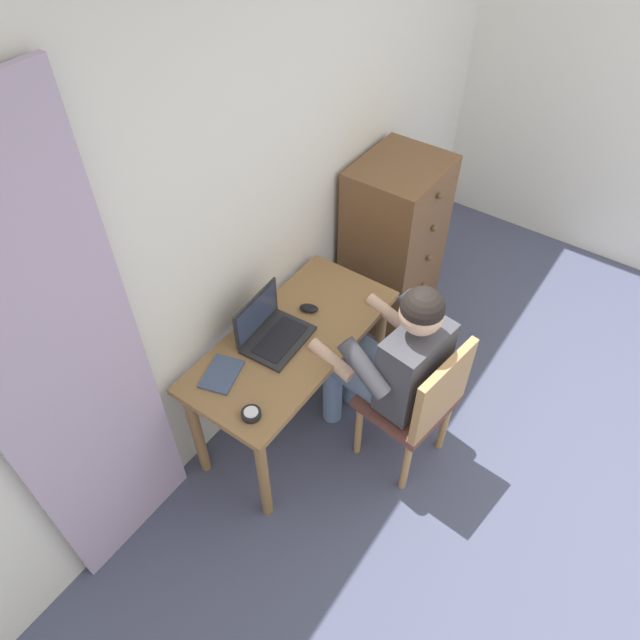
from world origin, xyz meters
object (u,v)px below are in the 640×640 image
person_seated (393,359)px  computer_mouse (309,308)px  desk (293,352)px  dresser (393,243)px  chair (419,402)px  laptop (271,331)px  notebook_pad (222,374)px  desk_clock (251,414)px

person_seated → computer_mouse: person_seated is taller
desk → dresser: 1.12m
dresser → person_seated: person_seated is taller
desk → dresser: bearing=2.6°
dresser → chair: 1.18m
chair → person_seated: 0.26m
dresser → laptop: 1.20m
dresser → person_seated: 1.07m
notebook_pad → person_seated: bearing=-63.3°
desk_clock → laptop: bearing=27.7°
desk → chair: (0.17, -0.65, -0.10)m
laptop → notebook_pad: 0.33m
computer_mouse → desk_clock: bearing=173.4°
desk_clock → notebook_pad: bearing=69.7°
person_seated → computer_mouse: (0.01, 0.52, 0.05)m
person_seated → chair: bearing=-97.2°
chair → person_seated: (0.02, 0.18, 0.18)m
chair → notebook_pad: chair is taller
chair → desk_clock: size_ratio=9.97×
desk → laptop: laptop is taller
desk_clock → notebook_pad: 0.28m
desk → desk_clock: bearing=-164.1°
desk → laptop: 0.20m
chair → notebook_pad: (-0.55, 0.78, 0.22)m
laptop → computer_mouse: laptop is taller
desk → person_seated: size_ratio=0.98×
desk → person_seated: (0.19, -0.47, 0.09)m
person_seated → computer_mouse: size_ratio=12.15×
desk → person_seated: bearing=-68.1°
desk → chair: bearing=-75.7°
laptop → desk_clock: (-0.42, -0.22, -0.04)m
desk_clock → notebook_pad: size_ratio=0.43×
computer_mouse → chair: bearing=-114.3°
chair → computer_mouse: 0.73m
desk → desk_clock: desk_clock is taller
desk → notebook_pad: notebook_pad is taller
chair → person_seated: bearing=82.8°
dresser → desk_clock: size_ratio=12.53×
computer_mouse → laptop: bearing=150.0°
desk → computer_mouse: (0.20, 0.04, 0.13)m
person_seated → computer_mouse: bearing=88.6°
computer_mouse → person_seated: bearing=-112.8°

